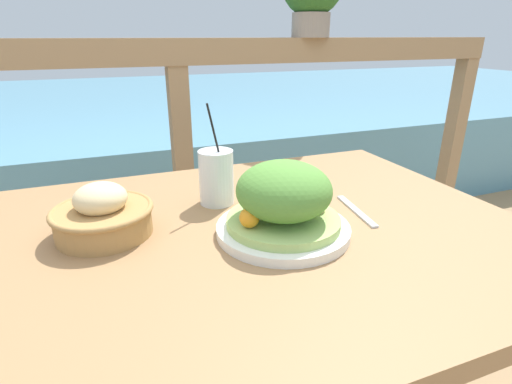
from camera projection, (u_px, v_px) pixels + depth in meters
The scene contains 7 objects.
patio_table at pixel (252, 264), 0.89m from camera, with size 1.20×0.90×0.73m.
railing_fence at pixel (180, 119), 1.47m from camera, with size 2.80×0.08×1.11m.
sea_backdrop at pixel (132, 127), 3.83m from camera, with size 12.00×4.00×0.58m.
salad_plate at pixel (284, 204), 0.81m from camera, with size 0.28×0.28×0.16m.
drink_glass at pixel (216, 177), 0.97m from camera, with size 0.08×0.08×0.25m.
bread_basket at pixel (103, 215), 0.82m from camera, with size 0.21×0.21×0.11m.
fork at pixel (356, 211), 0.94m from camera, with size 0.04×0.18×0.00m.
Camera 1 is at (-0.27, -0.72, 1.11)m, focal length 28.00 mm.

